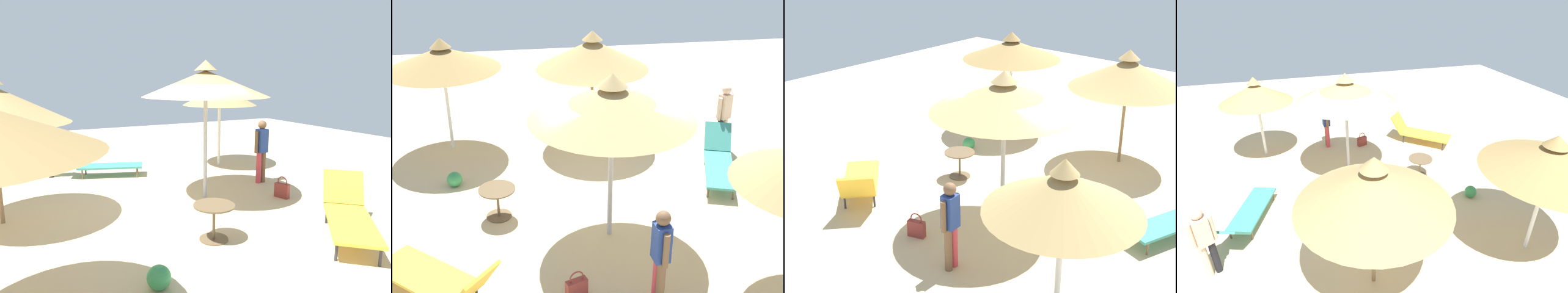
# 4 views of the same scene
# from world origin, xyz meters

# --- Properties ---
(ground) EXTENTS (24.00, 24.00, 0.10)m
(ground) POSITION_xyz_m (0.00, 0.00, -0.05)
(ground) COLOR beige
(parasol_umbrella_back) EXTENTS (2.65, 2.65, 2.73)m
(parasol_umbrella_back) POSITION_xyz_m (-3.18, 0.29, 2.18)
(parasol_umbrella_back) COLOR olive
(parasol_umbrella_back) RESTS_ON ground
(parasol_umbrella_far_right) EXTENTS (2.71, 2.71, 2.99)m
(parasol_umbrella_far_right) POSITION_xyz_m (0.82, -0.09, 2.51)
(parasol_umbrella_far_right) COLOR #B2B2B7
(parasol_umbrella_far_right) RESTS_ON ground
(parasol_umbrella_edge) EXTENTS (2.60, 2.60, 2.68)m
(parasol_umbrella_edge) POSITION_xyz_m (-3.27, -3.11, 2.21)
(parasol_umbrella_edge) COLOR white
(parasol_umbrella_edge) RESTS_ON ground
(lounge_chair_near_right) EXTENTS (1.88, 2.00, 0.90)m
(lounge_chair_near_right) POSITION_xyz_m (2.05, -2.90, 0.40)
(lounge_chair_near_right) COLOR gold
(lounge_chair_near_right) RESTS_ON ground
(lounge_chair_far_left) EXTENTS (2.28, 1.29, 0.80)m
(lounge_chair_far_left) POSITION_xyz_m (-0.94, 2.68, 0.35)
(lounge_chair_far_left) COLOR teal
(lounge_chair_far_left) RESTS_ON ground
(person_standing_front) EXTENTS (0.43, 0.24, 1.59)m
(person_standing_front) POSITION_xyz_m (2.62, 0.26, 0.89)
(person_standing_front) COLOR brown
(person_standing_front) RESTS_ON ground
(person_standing_near_left) EXTENTS (0.32, 0.41, 1.59)m
(person_standing_near_left) POSITION_xyz_m (-2.15, 3.24, 0.90)
(person_standing_near_left) COLOR black
(person_standing_near_left) RESTS_ON ground
(handbag) EXTENTS (0.22, 0.35, 0.49)m
(handbag) POSITION_xyz_m (2.33, -0.90, 0.18)
(handbag) COLOR maroon
(handbag) RESTS_ON ground
(side_table_round) EXTENTS (0.68, 0.68, 0.60)m
(side_table_round) POSITION_xyz_m (-0.06, -2.04, 0.42)
(side_table_round) COLOR brown
(side_table_round) RESTS_ON ground
(beach_ball) EXTENTS (0.32, 0.32, 0.32)m
(beach_ball) POSITION_xyz_m (-1.36, -2.93, 0.16)
(beach_ball) COLOR #338C4C
(beach_ball) RESTS_ON ground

